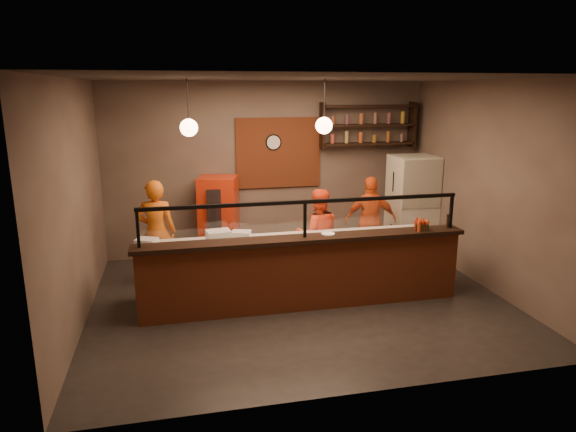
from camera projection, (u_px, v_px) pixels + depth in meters
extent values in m
plane|color=black|center=(299.00, 300.00, 7.66)|extent=(6.00, 6.00, 0.00)
plane|color=#39332C|center=(300.00, 78.00, 6.89)|extent=(6.00, 6.00, 0.00)
plane|color=#685A4C|center=(268.00, 169.00, 9.65)|extent=(6.00, 0.00, 6.00)
plane|color=#685A4C|center=(75.00, 205.00, 6.64)|extent=(0.00, 5.00, 5.00)
plane|color=#685A4C|center=(488.00, 186.00, 7.91)|extent=(0.00, 5.00, 5.00)
plane|color=#685A4C|center=(362.00, 245.00, 4.91)|extent=(6.00, 0.00, 6.00)
cube|color=#974221|center=(279.00, 153.00, 9.59)|extent=(1.60, 0.04, 1.30)
cube|color=#974221|center=(304.00, 275.00, 7.26)|extent=(4.60, 0.25, 1.00)
cube|color=black|center=(305.00, 239.00, 7.13)|extent=(4.70, 0.37, 0.06)
cube|color=gray|center=(296.00, 268.00, 7.75)|extent=(4.60, 0.75, 0.85)
cube|color=silver|center=(296.00, 240.00, 7.64)|extent=(4.60, 0.75, 0.05)
cube|color=white|center=(305.00, 220.00, 7.06)|extent=(4.40, 0.02, 0.50)
cube|color=black|center=(305.00, 202.00, 7.00)|extent=(4.50, 0.05, 0.05)
cube|color=black|center=(138.00, 229.00, 6.59)|extent=(0.04, 0.04, 0.50)
cube|color=black|center=(305.00, 220.00, 7.06)|extent=(0.04, 0.04, 0.50)
cube|color=black|center=(451.00, 211.00, 7.53)|extent=(0.04, 0.04, 0.50)
cube|color=black|center=(367.00, 144.00, 9.77)|extent=(1.80, 0.28, 0.04)
cube|color=black|center=(368.00, 125.00, 9.69)|extent=(1.80, 0.28, 0.04)
cube|color=black|center=(369.00, 106.00, 9.60)|extent=(1.80, 0.28, 0.04)
cube|color=black|center=(322.00, 126.00, 9.50)|extent=(0.04, 0.28, 0.85)
cube|color=black|center=(412.00, 124.00, 9.88)|extent=(0.04, 0.28, 0.85)
cylinder|color=black|center=(273.00, 142.00, 9.51)|extent=(0.30, 0.04, 0.30)
cylinder|color=black|center=(188.00, 101.00, 6.84)|extent=(0.01, 0.01, 0.60)
sphere|color=#FFB98C|center=(189.00, 128.00, 6.92)|extent=(0.24, 0.24, 0.24)
cylinder|color=black|center=(324.00, 101.00, 7.24)|extent=(0.01, 0.01, 0.60)
sphere|color=#FFB98C|center=(324.00, 126.00, 7.32)|extent=(0.24, 0.24, 0.24)
imported|color=orange|center=(157.00, 232.00, 8.15)|extent=(0.66, 0.48, 1.69)
imported|color=red|center=(318.00, 235.00, 8.34)|extent=(0.78, 0.63, 1.51)
imported|color=#EA5116|center=(371.00, 220.00, 9.13)|extent=(0.98, 0.55, 1.57)
cube|color=beige|center=(412.00, 205.00, 9.63)|extent=(0.79, 0.74, 1.87)
cube|color=#B3240B|center=(219.00, 219.00, 9.31)|extent=(0.80, 0.76, 1.54)
cylinder|color=#EDE9C9|center=(303.00, 239.00, 7.57)|extent=(0.63, 0.63, 0.01)
cube|color=silver|center=(218.00, 236.00, 7.43)|extent=(0.37, 0.31, 0.17)
cube|color=silver|center=(241.00, 236.00, 7.51)|extent=(0.33, 0.29, 0.14)
cube|color=white|center=(147.00, 243.00, 7.14)|extent=(0.34, 0.31, 0.14)
cylinder|color=gold|center=(226.00, 242.00, 7.35)|extent=(0.36, 0.13, 0.06)
cube|color=black|center=(422.00, 227.00, 7.45)|extent=(0.22, 0.20, 0.10)
cylinder|color=black|center=(448.00, 221.00, 7.60)|extent=(0.04, 0.04, 0.20)
cylinder|color=white|center=(328.00, 234.00, 7.26)|extent=(0.22, 0.22, 0.01)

